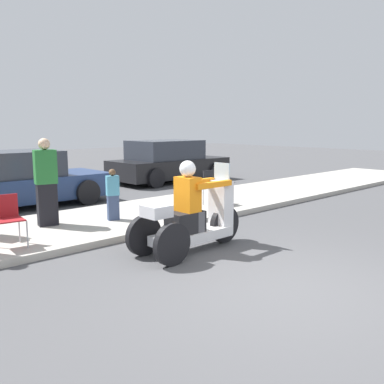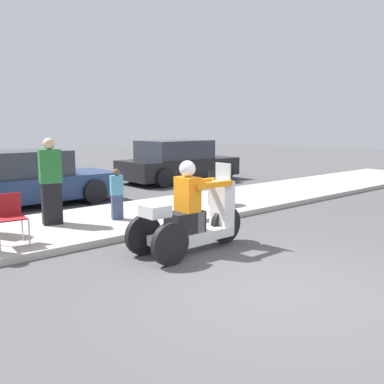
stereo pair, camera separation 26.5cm
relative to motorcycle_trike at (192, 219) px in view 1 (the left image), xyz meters
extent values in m
plane|color=#4C4C4F|center=(-0.33, -1.99, -0.53)|extent=(60.00, 60.00, 0.00)
cube|color=#B2ADA3|center=(-0.33, 2.61, -0.47)|extent=(28.00, 2.80, 0.12)
cylinder|color=black|center=(0.78, 0.00, -0.22)|extent=(0.64, 0.10, 0.64)
cylinder|color=black|center=(-0.72, -0.34, -0.22)|extent=(0.64, 0.10, 0.64)
cylinder|color=black|center=(-0.72, 0.34, -0.22)|extent=(0.64, 0.10, 0.64)
cube|color=silver|center=(0.00, 0.00, -0.28)|extent=(1.46, 0.48, 0.16)
cube|color=black|center=(-0.15, 0.00, -0.03)|extent=(0.58, 0.37, 0.34)
cube|color=silver|center=(0.68, 0.00, 0.10)|extent=(0.24, 0.37, 0.92)
cube|color=silver|center=(0.70, 0.00, 0.71)|extent=(0.03, 0.34, 0.30)
cube|color=silver|center=(-0.73, 0.00, 0.23)|extent=(0.36, 0.37, 0.18)
cube|color=orange|center=(-0.10, 0.00, 0.41)|extent=(0.26, 0.38, 0.55)
sphere|color=white|center=(-0.10, 0.00, 0.82)|extent=(0.26, 0.26, 0.26)
cube|color=#515156|center=(0.03, -0.12, -0.03)|extent=(0.14, 0.14, 0.34)
cube|color=#515156|center=(0.03, 0.12, -0.03)|extent=(0.14, 0.14, 0.34)
cube|color=orange|center=(0.29, -0.20, 0.55)|extent=(0.77, 0.09, 0.09)
cube|color=orange|center=(0.29, 0.20, 0.55)|extent=(0.77, 0.09, 0.09)
cube|color=#38476B|center=(0.04, 2.39, -0.16)|extent=(0.26, 0.21, 0.50)
cube|color=#4C99B7|center=(0.04, 2.39, 0.29)|extent=(0.28, 0.22, 0.40)
sphere|color=brown|center=(0.04, 2.39, 0.56)|extent=(0.14, 0.14, 0.14)
cube|color=black|center=(-1.14, 2.84, -0.01)|extent=(0.40, 0.31, 0.81)
cube|color=#267233|center=(-1.14, 2.84, 0.71)|extent=(0.44, 0.32, 0.64)
sphere|color=beige|center=(-1.14, 2.84, 1.14)|extent=(0.22, 0.22, 0.22)
cylinder|color=#A5A8AD|center=(-2.06, 1.56, -0.19)|extent=(0.02, 0.02, 0.44)
cylinder|color=#A5A8AD|center=(-2.01, 2.00, -0.19)|extent=(0.02, 0.02, 0.44)
cube|color=maroon|center=(-2.26, 1.80, 0.04)|extent=(0.48, 0.48, 0.02)
cube|color=maroon|center=(-2.23, 2.02, 0.22)|extent=(0.44, 0.07, 0.38)
cylinder|color=#A5A8AD|center=(2.55, 1.87, -0.19)|extent=(0.02, 0.02, 0.44)
cylinder|color=#A5A8AD|center=(2.99, 1.89, -0.19)|extent=(0.02, 0.02, 0.44)
cylinder|color=#A5A8AD|center=(2.53, 2.31, -0.19)|extent=(0.02, 0.02, 0.44)
cylinder|color=#A5A8AD|center=(2.97, 2.33, -0.19)|extent=(0.02, 0.02, 0.44)
cube|color=#232326|center=(2.76, 2.10, 0.04)|extent=(0.46, 0.46, 0.02)
cube|color=#232326|center=(2.75, 2.32, 0.22)|extent=(0.44, 0.04, 0.38)
cube|color=black|center=(5.33, 6.85, -0.04)|extent=(4.34, 1.89, 0.64)
cube|color=#2D333D|center=(5.11, 6.85, 0.62)|extent=(2.39, 1.70, 0.67)
cylinder|color=black|center=(6.74, 5.91, -0.21)|extent=(0.64, 0.22, 0.64)
cylinder|color=black|center=(6.74, 7.80, -0.21)|extent=(0.64, 0.22, 0.64)
cylinder|color=black|center=(3.92, 5.91, -0.21)|extent=(0.64, 0.22, 0.64)
cylinder|color=black|center=(3.92, 7.80, -0.21)|extent=(0.64, 0.22, 0.64)
cube|color=navy|center=(-0.66, 5.69, -0.06)|extent=(4.59, 1.75, 0.59)
cube|color=#2D333D|center=(-0.89, 5.69, 0.55)|extent=(2.53, 1.57, 0.63)
cylinder|color=black|center=(0.83, 4.82, -0.21)|extent=(0.64, 0.22, 0.64)
cylinder|color=black|center=(0.83, 6.56, -0.21)|extent=(0.64, 0.22, 0.64)
camera|label=1|loc=(-4.61, -4.92, 1.50)|focal=40.00mm
camera|label=2|loc=(-4.42, -5.10, 1.50)|focal=40.00mm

